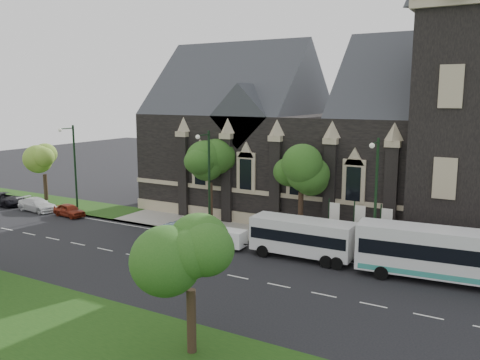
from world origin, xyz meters
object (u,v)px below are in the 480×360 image
Objects in this scene: car_far_red at (69,210)px; tour_coach at (453,255)px; tree_walk_left at (213,164)px; banner_flag_right at (384,226)px; tree_walk_far at (46,161)px; box_trailer at (233,239)px; sedan at (187,232)px; tree_walk_right at (305,170)px; street_lamp_near at (375,194)px; shuttle_bus at (302,236)px; car_far_black at (5,199)px; banner_flag_center at (358,222)px; banner_flag_left at (332,219)px; car_far_white at (37,205)px; tree_park_east at (196,257)px; street_lamp_far at (73,164)px; street_lamp_mid at (208,177)px.

tour_coach is at bearing -84.03° from car_far_red.
car_far_red is (-14.12, -4.53, -5.10)m from tree_walk_left.
tree_walk_far is at bearing 178.23° from banner_flag_right.
box_trailer is 0.57× the size of sedan.
box_trailer is at bearing -122.57° from tree_walk_right.
shuttle_bus is at bearing -164.33° from street_lamp_near.
car_far_black is (-25.38, 1.27, -0.12)m from sedan.
banner_flag_center is 7.79m from tour_coach.
shuttle_bus is (1.97, -4.97, -4.13)m from tree_walk_right.
car_far_red is (-15.28, 1.28, -0.18)m from sedan.
tree_walk_left is 1.91× the size of banner_flag_right.
tree_walk_far is (-22.03, -0.53, -1.12)m from tree_walk_left.
tree_walk_far is at bearing 171.18° from shuttle_bus.
banner_flag_left reaches higher than car_far_white.
tree_walk_right is at bearing 110.41° from shuttle_bus.
banner_flag_center is at bearing -77.81° from car_far_red.
banner_flag_right reaches higher than car_far_white.
tree_walk_far is 1.33× the size of car_far_white.
banner_flag_left is 31.10m from car_far_white.
banner_flag_right is (4.11, 18.32, -2.24)m from tree_park_east.
street_lamp_far is at bearing -176.14° from banner_flag_center.
car_far_white is at bearing -178.42° from street_lamp_near.
street_lamp_far is 3.18× the size of box_trailer.
street_lamp_far is 26.50m from banner_flag_left.
street_lamp_far is (-26.18, 16.42, 0.49)m from tree_park_east.
sedan is (1.16, -5.81, -4.92)m from tree_walk_left.
tree_walk_far is 0.52× the size of tour_coach.
tree_walk_right is 7.72m from street_lamp_near.
box_trailer is (-5.57, -0.67, -0.84)m from shuttle_bus.
car_far_black is at bearing -175.54° from banner_flag_left.
tour_coach is at bearing -1.98° from street_lamp_far.
tree_park_east is 16.86m from street_lamp_near.
banner_flag_right is 15.56m from sedan.
shuttle_bus is (10.97, -4.96, -4.05)m from tree_walk_left.
street_lamp_far reaches higher than box_trailer.
tree_walk_right is 0.87× the size of street_lamp_mid.
street_lamp_mid is (1.80, -3.61, -0.62)m from tree_walk_left.
tour_coach is at bearing -88.14° from car_far_white.
tree_walk_left is at bearing 120.87° from tree_park_east.
box_trailer is 0.56× the size of car_far_black.
tree_park_east is at bearing -96.57° from banner_flag_center.
street_lamp_far is 2.25× the size of banner_flag_right.
tree_walk_right is 1.55× the size of car_far_black.
tree_walk_left is 16.22m from street_lamp_near.
street_lamp_mid is at bearing 149.17° from box_trailer.
tour_coach is (19.40, -1.22, -3.22)m from street_lamp_mid.
banner_flag_right is (4.00, 0.00, 0.00)m from banner_flag_left.
tree_walk_left is at bearing -179.94° from tree_walk_right.
street_lamp_near reaches higher than tree_park_east.
car_far_black is (-24.22, -4.53, -5.03)m from tree_walk_left.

